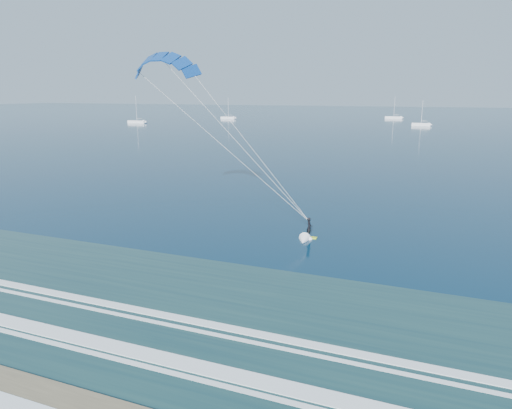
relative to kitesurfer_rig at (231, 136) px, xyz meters
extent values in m
cube|color=#1E423F|center=(-1.11, -18.37, -9.31)|extent=(600.00, 22.00, 0.03)
cube|color=white|center=(-1.11, -24.87, -9.29)|extent=(600.00, 0.90, 0.07)
cube|color=white|center=(-1.11, -20.87, -9.29)|extent=(600.00, 1.10, 0.07)
cube|color=white|center=(-1.11, -16.87, -9.29)|extent=(600.00, 0.70, 0.07)
cube|color=#C1E61B|center=(7.26, 1.28, -9.28)|extent=(1.50, 0.48, 0.09)
imported|color=black|center=(7.26, 1.28, -8.32)|extent=(0.55, 0.74, 1.85)
cone|color=white|center=(7.11, -0.02, -9.25)|extent=(1.31, 1.74, 1.10)
cube|color=white|center=(-105.39, 132.28, -8.73)|extent=(8.50, 2.40, 1.20)
cylinder|color=silver|center=(-105.39, 132.28, -2.93)|extent=(0.18, 0.18, 10.39)
cylinder|color=silver|center=(-104.19, 132.28, -7.33)|extent=(2.60, 0.12, 0.12)
cube|color=white|center=(-81.46, 176.39, -8.73)|extent=(7.61, 2.40, 1.20)
cylinder|color=silver|center=(-81.46, 176.39, -3.43)|extent=(0.18, 0.18, 9.40)
cylinder|color=silver|center=(-80.26, 176.39, -7.33)|extent=(2.60, 0.12, 0.12)
cube|color=white|center=(-3.14, 210.03, -8.73)|extent=(8.52, 2.40, 1.20)
cylinder|color=silver|center=(-3.14, 210.03, -2.97)|extent=(0.18, 0.18, 10.31)
cylinder|color=silver|center=(-1.94, 210.03, -7.33)|extent=(2.60, 0.12, 0.12)
cube|color=white|center=(11.86, 159.87, -8.73)|extent=(7.15, 2.40, 1.20)
cylinder|color=silver|center=(11.86, 159.87, -3.66)|extent=(0.18, 0.18, 8.93)
cylinder|color=silver|center=(13.06, 159.87, -7.33)|extent=(2.60, 0.12, 0.12)
camera|label=1|loc=(17.41, -38.39, 3.88)|focal=32.00mm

